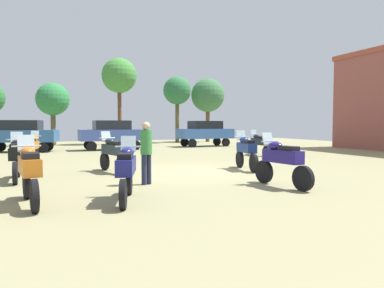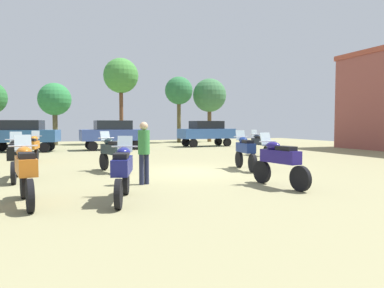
{
  "view_description": "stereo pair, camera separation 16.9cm",
  "coord_description": "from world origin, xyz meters",
  "views": [
    {
      "loc": [
        -4.88,
        -12.19,
        1.78
      ],
      "look_at": [
        1.54,
        4.07,
        0.8
      ],
      "focal_mm": 33.51,
      "sensor_mm": 36.0,
      "label": 1
    },
    {
      "loc": [
        -4.72,
        -12.25,
        1.78
      ],
      "look_at": [
        1.54,
        4.07,
        0.8
      ],
      "focal_mm": 33.51,
      "sensor_mm": 36.0,
      "label": 2
    }
  ],
  "objects": [
    {
      "name": "car_2",
      "position": [
        -6.63,
        12.64,
        1.19
      ],
      "size": [
        4.58,
        2.65,
        2.0
      ],
      "rotation": [
        0.0,
        0.0,
        1.36
      ],
      "color": "black",
      "rests_on": "ground"
    },
    {
      "name": "motorcycle_5",
      "position": [
        -3.29,
        -4.1,
        0.74
      ],
      "size": [
        0.82,
        2.16,
        1.47
      ],
      "rotation": [
        0.0,
        0.0,
        -0.28
      ],
      "color": "black",
      "rests_on": "ground"
    },
    {
      "name": "motorcycle_7",
      "position": [
        -5.67,
        5.91,
        0.73
      ],
      "size": [
        0.64,
        2.19,
        1.44
      ],
      "rotation": [
        0.0,
        0.0,
        -0.13
      ],
      "color": "black",
      "rests_on": "ground"
    },
    {
      "name": "motorcycle_10",
      "position": [
        -2.78,
        0.98,
        0.75
      ],
      "size": [
        0.8,
        2.18,
        1.49
      ],
      "rotation": [
        0.0,
        0.0,
        0.27
      ],
      "color": "black",
      "rests_on": "ground"
    },
    {
      "name": "motorcycle_3",
      "position": [
        -5.9,
        0.13,
        0.76
      ],
      "size": [
        0.62,
        2.32,
        1.51
      ],
      "rotation": [
        0.0,
        0.0,
        0.03
      ],
      "color": "black",
      "rests_on": "ground"
    },
    {
      "name": "motorcycle_1",
      "position": [
        1.13,
        -3.84,
        0.76
      ],
      "size": [
        0.65,
        2.2,
        1.51
      ],
      "rotation": [
        0.0,
        0.0,
        0.14
      ],
      "color": "black",
      "rests_on": "ground"
    },
    {
      "name": "motorcycle_9",
      "position": [
        -5.33,
        -3.73,
        0.76
      ],
      "size": [
        0.66,
        2.23,
        1.51
      ],
      "rotation": [
        0.0,
        0.0,
        0.15
      ],
      "color": "black",
      "rests_on": "ground"
    },
    {
      "name": "ground_plane",
      "position": [
        0.0,
        0.0,
        0.01
      ],
      "size": [
        44.0,
        52.0,
        0.02
      ],
      "color": "#918B61"
    },
    {
      "name": "person_1",
      "position": [
        -2.31,
        -2.08,
        1.09
      ],
      "size": [
        0.43,
        0.43,
        1.82
      ],
      "rotation": [
        0.0,
        0.0,
        3.46
      ],
      "color": "#1F243F",
      "rests_on": "ground"
    },
    {
      "name": "car_1",
      "position": [
        6.43,
        13.62,
        1.19
      ],
      "size": [
        4.41,
        2.07,
        2.0
      ],
      "rotation": [
        0.0,
        0.0,
        1.64
      ],
      "color": "black",
      "rests_on": "ground"
    },
    {
      "name": "tree_6",
      "position": [
        0.74,
        19.24,
        5.91
      ],
      "size": [
        3.02,
        3.02,
        7.47
      ],
      "color": "brown",
      "rests_on": "ground"
    },
    {
      "name": "tree_1",
      "position": [
        -4.68,
        19.42,
        3.77
      ],
      "size": [
        2.66,
        2.66,
        5.13
      ],
      "color": "#4E4830",
      "rests_on": "ground"
    },
    {
      "name": "tree_3",
      "position": [
        6.31,
        19.96,
        4.86
      ],
      "size": [
        2.62,
        2.62,
        6.23
      ],
      "color": "brown",
      "rests_on": "ground"
    },
    {
      "name": "tree_2",
      "position": [
        9.65,
        20.36,
        4.58
      ],
      "size": [
        3.3,
        3.3,
        6.25
      ],
      "color": "brown",
      "rests_on": "ground"
    },
    {
      "name": "motorcycle_8",
      "position": [
        2.11,
        -0.18,
        0.76
      ],
      "size": [
        0.68,
        2.2,
        1.51
      ],
      "rotation": [
        0.0,
        0.0,
        -0.17
      ],
      "color": "black",
      "rests_on": "ground"
    },
    {
      "name": "car_4",
      "position": [
        -1.0,
        12.55,
        1.19
      ],
      "size": [
        4.37,
        1.98,
        2.0
      ],
      "rotation": [
        0.0,
        0.0,
        1.61
      ],
      "color": "black",
      "rests_on": "ground"
    },
    {
      "name": "motorcycle_2",
      "position": [
        5.92,
        4.98,
        0.73
      ],
      "size": [
        0.62,
        2.14,
        1.44
      ],
      "rotation": [
        0.0,
        0.0,
        -0.03
      ],
      "color": "black",
      "rests_on": "ground"
    }
  ]
}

